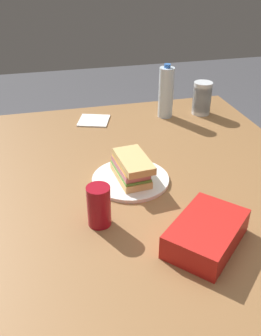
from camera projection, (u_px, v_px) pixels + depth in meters
name	position (u px, v px, depth m)	size (l,w,h in m)	color
ground_plane	(153.00, 331.00, 1.59)	(8.00, 8.00, 0.00)	#4C4C51
dining_table	(159.00, 208.00, 1.25)	(1.49, 1.12, 0.75)	olive
paper_plate	(130.00, 179.00, 1.23)	(0.26, 0.26, 0.01)	white
sandwich	(131.00, 168.00, 1.21)	(0.19, 0.11, 0.08)	#DBB26B
soda_can_red	(99.00, 206.00, 1.02)	(0.07, 0.07, 0.12)	maroon
chip_bag	(206.00, 233.00, 0.96)	(0.23, 0.15, 0.07)	red
water_bottle_tall	(166.00, 92.00, 1.65)	(0.07, 0.07, 0.24)	silver
plastic_cup_stack	(202.00, 98.00, 1.69)	(0.08, 0.08, 0.15)	silver
paper_napkin	(94.00, 121.00, 1.65)	(0.13, 0.13, 0.01)	white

